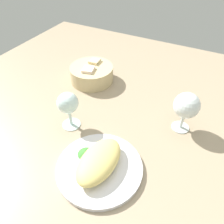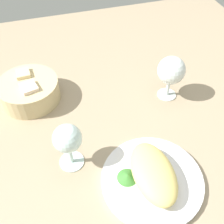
# 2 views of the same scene
# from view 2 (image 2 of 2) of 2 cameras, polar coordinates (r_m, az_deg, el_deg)

# --- Properties ---
(ground_plane) EXTENTS (1.40, 1.40, 0.02)m
(ground_plane) POSITION_cam_2_polar(r_m,az_deg,el_deg) (0.72, -0.37, -5.60)
(ground_plane) COLOR tan
(plate) EXTENTS (0.23, 0.23, 0.01)m
(plate) POSITION_cam_2_polar(r_m,az_deg,el_deg) (0.64, 8.48, -14.04)
(plate) COLOR white
(plate) RESTS_ON ground_plane
(omelette) EXTENTS (0.17, 0.10, 0.05)m
(omelette) POSITION_cam_2_polar(r_m,az_deg,el_deg) (0.61, 8.79, -12.66)
(omelette) COLOR #EDD374
(omelette) RESTS_ON plate
(lettuce_garnish) EXTENTS (0.05, 0.05, 0.01)m
(lettuce_garnish) POSITION_cam_2_polar(r_m,az_deg,el_deg) (0.62, 3.61, -13.35)
(lettuce_garnish) COLOR #397A30
(lettuce_garnish) RESTS_ON plate
(bread_basket) EXTENTS (0.17, 0.17, 0.07)m
(bread_basket) POSITION_cam_2_polar(r_m,az_deg,el_deg) (0.82, -17.21, 4.41)
(bread_basket) COLOR #CEB784
(bread_basket) RESTS_ON ground_plane
(wine_glass_near) EXTENTS (0.08, 0.08, 0.13)m
(wine_glass_near) POSITION_cam_2_polar(r_m,az_deg,el_deg) (0.78, 12.48, 8.44)
(wine_glass_near) COLOR silver
(wine_glass_near) RESTS_ON ground_plane
(wine_glass_far) EXTENTS (0.07, 0.07, 0.13)m
(wine_glass_far) POSITION_cam_2_polar(r_m,az_deg,el_deg) (0.60, -9.40, -5.97)
(wine_glass_far) COLOR silver
(wine_glass_far) RESTS_ON ground_plane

